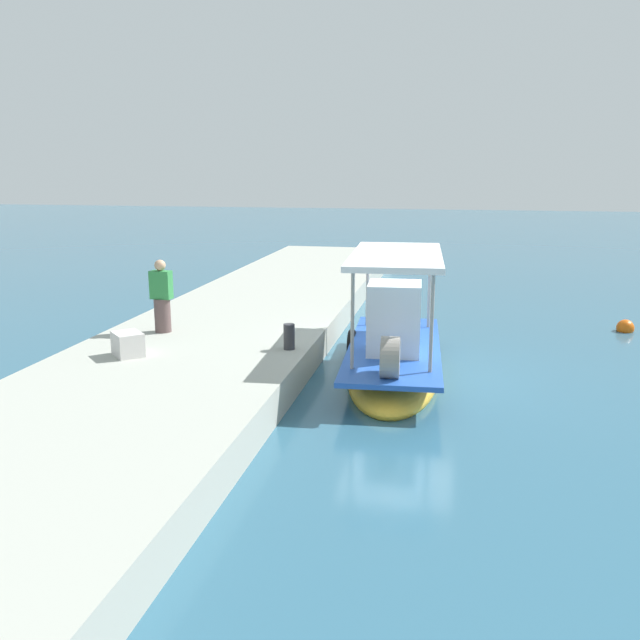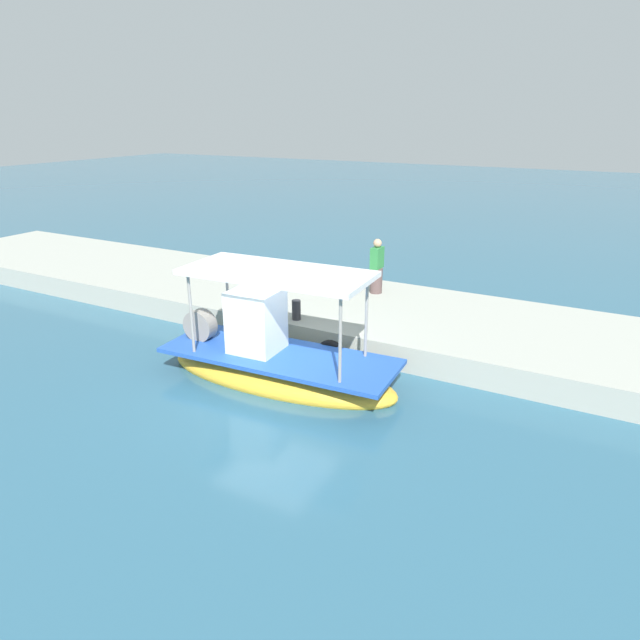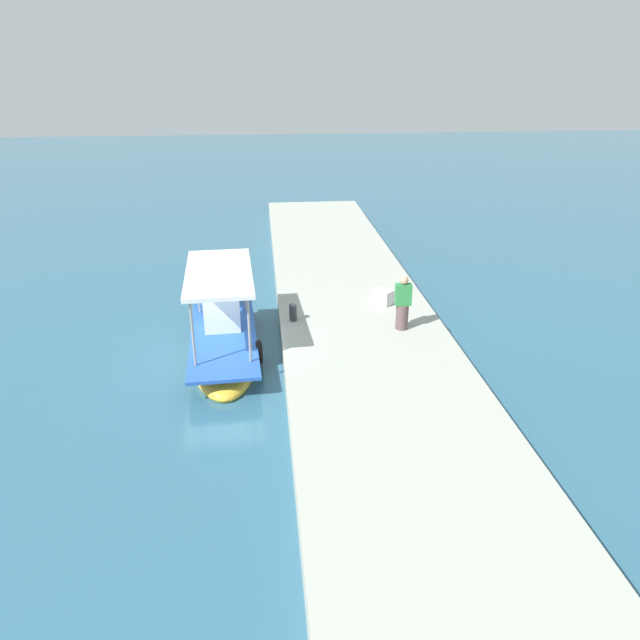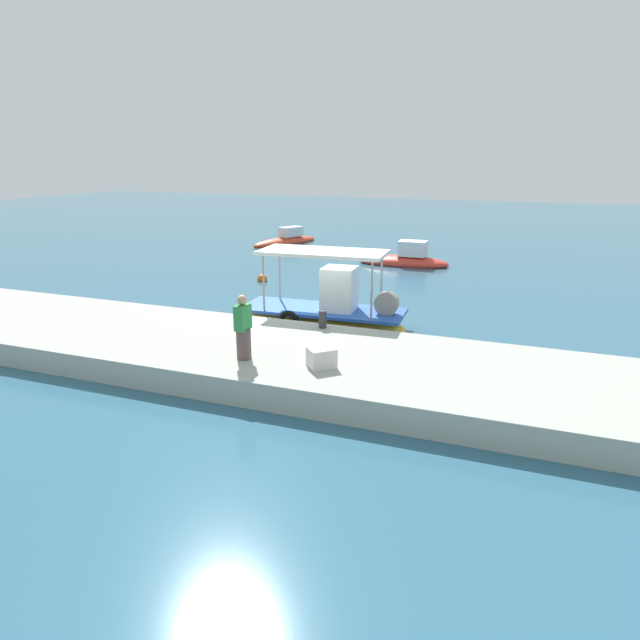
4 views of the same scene
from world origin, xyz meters
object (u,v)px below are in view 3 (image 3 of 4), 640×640
mooring_bollard (293,312)px  cargo_crate (383,297)px  fisherman_near_bollard (403,305)px  main_fishing_boat (224,338)px

mooring_bollard → cargo_crate: size_ratio=0.84×
fisherman_near_bollard → cargo_crate: bearing=4.4°
main_fishing_boat → mooring_bollard: main_fishing_boat is taller
main_fishing_boat → mooring_bollard: (0.70, -2.16, 0.47)m
fisherman_near_bollard → mooring_bollard: fisherman_near_bollard is taller
cargo_crate → mooring_bollard: bearing=110.2°
main_fishing_boat → cargo_crate: main_fishing_boat is taller
main_fishing_boat → fisherman_near_bollard: (-0.24, -5.43, 0.97)m
mooring_bollard → cargo_crate: bearing=-69.8°
fisherman_near_bollard → mooring_bollard: bearing=74.0°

